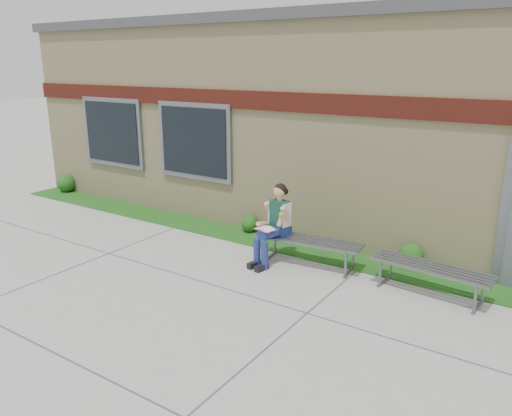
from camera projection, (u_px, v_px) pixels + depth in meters
The scene contains 9 objects.
ground at pixel (226, 309), 6.92m from camera, with size 80.00×80.00×0.00m, color #9E9E99.
grass_strip at pixel (313, 251), 9.00m from camera, with size 16.00×0.80×0.02m, color #1F4A13.
school_building at pixel (385, 117), 11.12m from camera, with size 16.20×6.22×4.20m.
bench_left at pixel (308, 245), 8.31m from camera, with size 1.82×0.67×0.46m.
bench_right at pixel (431, 273), 7.25m from camera, with size 1.76×0.63×0.45m.
girl at pixel (274, 223), 8.33m from camera, with size 0.49×0.85×1.36m.
shrub_west at pixel (66, 183), 13.03m from camera, with size 0.45×0.45×0.45m, color #1F4A13.
shrub_mid at pixel (250, 224), 9.97m from camera, with size 0.33×0.33×0.33m, color #1F4A13.
shrub_east at pixel (411, 255), 8.25m from camera, with size 0.40×0.40×0.40m, color #1F4A13.
Camera 1 is at (3.79, -4.98, 3.30)m, focal length 35.00 mm.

